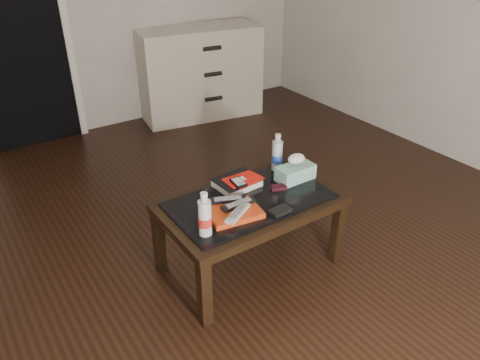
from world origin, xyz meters
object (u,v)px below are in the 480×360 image
object	(u,v)px
dresser	(200,73)
water_bottle_right	(277,152)
textbook	(237,182)
tissue_box	(295,173)
water_bottle_left	(205,214)
coffee_table	(250,209)

from	to	relation	value
dresser	water_bottle_right	world-z (taller)	dresser
textbook	tissue_box	distance (m)	0.36
water_bottle_left	textbook	bearing A→B (deg)	37.74
textbook	water_bottle_left	world-z (taller)	water_bottle_left
coffee_table	water_bottle_left	xyz separation A→B (m)	(-0.37, -0.14, 0.18)
textbook	tissue_box	bearing A→B (deg)	-25.25
coffee_table	water_bottle_left	bearing A→B (deg)	-159.22
coffee_table	tissue_box	distance (m)	0.37
coffee_table	water_bottle_right	size ratio (longest dim) A/B	4.20
textbook	water_bottle_left	xyz separation A→B (m)	(-0.39, -0.31, 0.10)
coffee_table	water_bottle_left	size ratio (longest dim) A/B	4.20
coffee_table	tissue_box	world-z (taller)	tissue_box
coffee_table	dresser	size ratio (longest dim) A/B	0.79
tissue_box	water_bottle_left	bearing A→B (deg)	-166.41
dresser	water_bottle_right	size ratio (longest dim) A/B	5.31
coffee_table	textbook	size ratio (longest dim) A/B	4.00
coffee_table	water_bottle_left	distance (m)	0.44
dresser	water_bottle_left	world-z (taller)	dresser
water_bottle_left	dresser	bearing A→B (deg)	60.73
textbook	coffee_table	bearing A→B (deg)	-101.23
dresser	textbook	bearing A→B (deg)	-105.30
water_bottle_left	tissue_box	distance (m)	0.75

